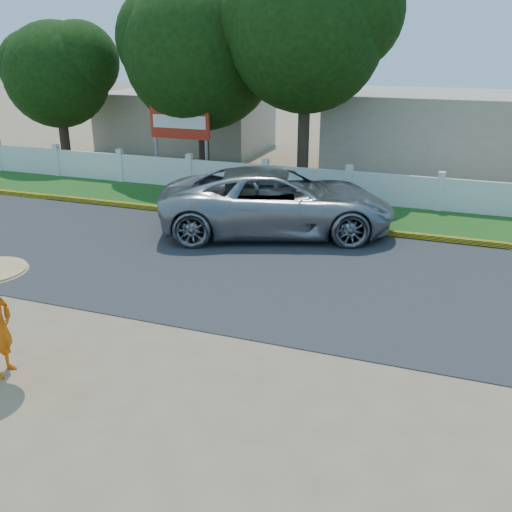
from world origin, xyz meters
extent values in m
plane|color=#9E8460|center=(0.00, 0.00, 0.00)|extent=(120.00, 120.00, 0.00)
cube|color=#38383A|center=(0.00, 4.50, 0.01)|extent=(60.00, 7.00, 0.02)
cube|color=#2D601E|center=(0.00, 9.75, 0.01)|extent=(60.00, 3.50, 0.03)
cube|color=yellow|center=(0.00, 8.05, 0.08)|extent=(40.00, 0.18, 0.16)
cube|color=silver|center=(0.00, 11.20, 0.55)|extent=(40.00, 0.10, 1.10)
cube|color=#B7AD99|center=(3.00, 18.00, 1.60)|extent=(10.00, 6.00, 3.20)
cube|color=#B7AD99|center=(-10.00, 19.00, 1.40)|extent=(8.00, 5.00, 2.80)
imported|color=#919498|center=(-1.27, 7.29, 0.92)|extent=(7.29, 5.13, 1.85)
cylinder|color=gray|center=(-8.00, 12.30, 1.00)|extent=(0.12, 0.12, 2.00)
cylinder|color=gray|center=(-5.80, 12.30, 1.00)|extent=(0.12, 0.12, 2.00)
cube|color=#B62413|center=(-6.90, 12.30, 2.30)|extent=(2.50, 0.12, 1.30)
cube|color=silver|center=(-6.90, 12.24, 2.30)|extent=(2.25, 0.02, 0.49)
cylinder|color=#473828|center=(-13.74, 14.01, 1.28)|extent=(0.44, 0.44, 2.55)
sphere|color=#183B0D|center=(-13.74, 14.01, 3.82)|extent=(4.59, 4.59, 4.59)
cylinder|color=#473828|center=(-2.20, 13.26, 1.98)|extent=(0.44, 0.44, 3.96)
sphere|color=#183B0D|center=(-2.20, 13.26, 5.50)|extent=(5.62, 5.62, 5.62)
cylinder|color=#473828|center=(-6.78, 14.18, 1.56)|extent=(0.44, 0.44, 3.12)
sphere|color=#183B0D|center=(-6.78, 14.18, 4.83)|extent=(6.19, 6.19, 6.19)
camera|label=1|loc=(3.56, -7.75, 5.23)|focal=40.00mm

